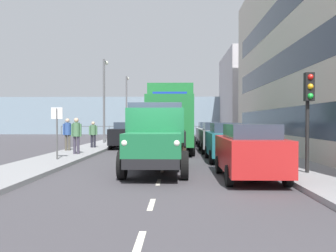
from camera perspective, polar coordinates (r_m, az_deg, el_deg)
The scene contains 23 objects.
ground_plane at distance 23.14m, azimuth 0.17°, elevation -3.68°, with size 80.00×80.00×0.00m, color #423F44.
sidewalk_left at distance 23.53m, azimuth 12.22°, elevation -3.44°, with size 2.34×44.74×0.15m, color gray.
sidewalk_right at distance 23.77m, azimuth -11.76°, elevation -3.40°, with size 2.34×44.74×0.15m, color gray.
road_centreline_markings at distance 23.22m, azimuth 0.17°, elevation -3.65°, with size 0.12×41.69×0.01m.
building_far_block at distance 44.01m, azimuth 13.25°, elevation 4.72°, with size 6.71×11.98×9.64m.
sea_horizon at distance 48.44m, azimuth 0.92°, elevation 1.64°, with size 80.00×0.80×5.00m, color gray.
seawall_railing at distance 44.84m, azimuth 0.87°, elevation -0.32°, with size 28.08×0.08×1.20m.
truck_vintage_green at distance 12.54m, azimuth -1.93°, elevation -2.11°, with size 2.17×5.64×2.43m.
lorry_cargo_green at distance 21.45m, azimuth 0.46°, elevation 1.51°, with size 2.58×8.20×3.87m.
car_red_kerbside_near at distance 11.54m, azimuth 12.65°, elevation -3.80°, with size 1.78×4.09×1.72m.
car_teal_kerbside_1 at distance 16.52m, azimuth 9.29°, elevation -2.40°, with size 1.80×3.81×1.72m.
car_grey_kerbside_2 at distance 21.14m, azimuth 7.60°, elevation -1.69°, with size 1.87×3.90×1.72m.
car_silver_kerbside_3 at distance 26.32m, azimuth 6.42°, elevation -1.18°, with size 1.77×4.42×1.72m.
car_black_oppositeside_0 at distance 24.50m, azimuth -6.29°, elevation -1.33°, with size 1.98×4.68×1.72m.
car_navy_oppositeside_1 at distance 30.35m, azimuth -4.76°, elevation -0.91°, with size 1.96×4.42×1.72m.
car_maroon_oppositeside_2 at distance 36.77m, azimuth -3.64°, elevation -0.61°, with size 1.87×4.08×1.72m.
pedestrian_by_lamp at distance 18.83m, azimuth -14.19°, elevation -1.00°, with size 0.53×0.34×1.82m.
pedestrian_near_railing at distance 21.16m, azimuth -15.49°, elevation -0.84°, with size 0.53×0.34×1.80m.
pedestrian_couple_b at distance 23.17m, azimuth -11.66°, elevation -0.97°, with size 0.53×0.34×1.62m.
traffic_light_near at distance 12.43m, azimuth 21.20°, elevation 3.78°, with size 0.28×0.41×3.20m.
lamp_post_promenade at distance 27.95m, azimuth -9.94°, elevation 5.12°, with size 0.32×1.14×6.30m.
lamp_post_far at distance 37.87m, azimuth -6.50°, elevation 3.98°, with size 0.32×1.14×6.27m.
street_sign at distance 16.44m, azimuth -17.02°, elevation 0.31°, with size 0.50×0.07×2.25m.
Camera 1 is at (-0.58, 11.52, 1.83)m, focal length 38.85 mm.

